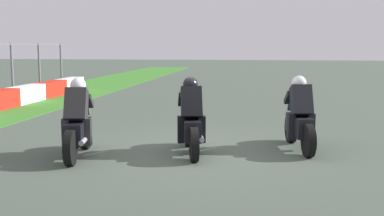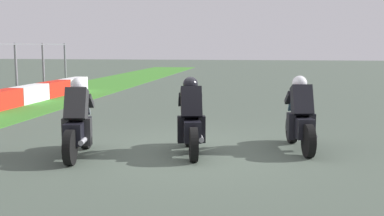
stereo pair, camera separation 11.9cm
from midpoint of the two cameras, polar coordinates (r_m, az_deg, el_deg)
The scene contains 4 objects.
ground_plane at distance 9.70m, azimuth -0.09°, elevation -5.15°, with size 120.00×120.00×0.00m, color #465347.
rider_lane_a at distance 9.98m, azimuth 12.38°, elevation -1.32°, with size 2.03×0.61×1.51m.
rider_lane_b at distance 9.40m, azimuth -0.48°, elevation -1.69°, with size 2.02×0.66×1.51m.
rider_lane_c at distance 9.38m, azimuth -13.79°, elevation -1.93°, with size 2.03×0.61×1.51m.
Camera 1 is at (-9.38, -1.28, 2.13)m, focal length 44.73 mm.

